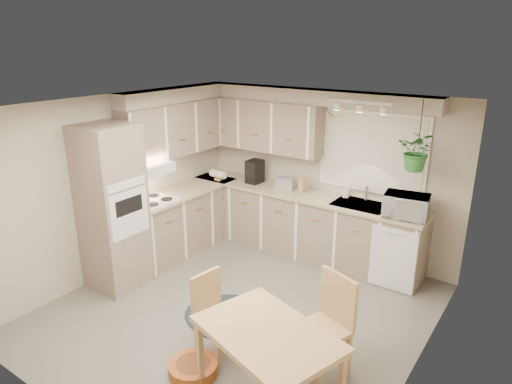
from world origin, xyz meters
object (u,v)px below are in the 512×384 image
pet_bed (193,368)px  dining_table (267,369)px  microwave (406,203)px  braided_rug (237,318)px  chair_back (321,328)px  chair_left (218,316)px

pet_bed → dining_table: bearing=5.2°
microwave → braided_rug: bearing=-133.5°
dining_table → chair_back: (0.18, 0.63, 0.12)m
chair_left → pet_bed: (-0.00, -0.39, -0.37)m
chair_left → chair_back: chair_back is taller
braided_rug → chair_back: bearing=-12.1°
chair_back → pet_bed: size_ratio=2.08×
chair_left → braided_rug: size_ratio=0.66×
braided_rug → dining_table: bearing=-41.4°
braided_rug → pet_bed: bearing=-77.9°
braided_rug → microwave: 2.49m
braided_rug → microwave: microwave is taller
chair_left → braided_rug: bearing=-151.5°
dining_table → chair_left: 0.86m
dining_table → pet_bed: bearing=-174.8°
chair_back → microwave: microwave is taller
chair_left → pet_bed: 0.54m
chair_back → pet_bed: bearing=54.5°
chair_back → microwave: size_ratio=1.86×
dining_table → pet_bed: dining_table is taller
pet_bed → microwave: 3.17m
pet_bed → microwave: microwave is taller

